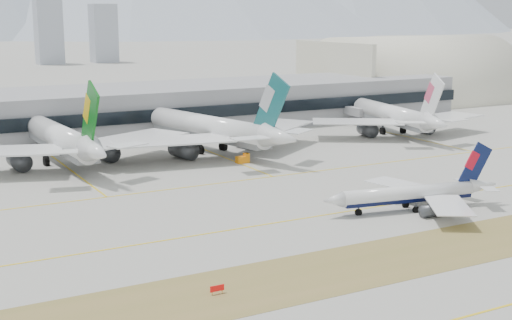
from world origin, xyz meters
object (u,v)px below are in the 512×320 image
taxiing_airliner (414,194)px  widebody_cathay (214,130)px  hangar (411,101)px  widebody_china_air (395,117)px  terminal (96,112)px  widebody_eva (62,140)px

taxiing_airliner → widebody_cathay: widebody_cathay is taller
taxiing_airliner → hangar: size_ratio=0.44×
widebody_china_air → hangar: 96.37m
widebody_china_air → widebody_cathay: bearing=100.6°
terminal → taxiing_airliner: bearing=-76.4°
widebody_eva → terminal: 50.47m
taxiing_airliner → terminal: (-30.34, 125.24, 4.22)m
terminal → hangar: bearing=7.4°
hangar → terminal: bearing=-172.6°
widebody_cathay → terminal: bearing=10.0°
widebody_china_air → terminal: bearing=71.1°
widebody_cathay → terminal: size_ratio=0.25×
terminal → hangar: hangar is taller
widebody_eva → widebody_china_air: 110.09m
taxiing_airliner → hangar: 191.27m
widebody_cathay → widebody_china_air: 67.18m
widebody_eva → hangar: (176.82, 65.45, -6.49)m
widebody_eva → terminal: size_ratio=0.25×
taxiing_airliner → hangar: hangar is taller
widebody_eva → widebody_cathay: widebody_cathay is taller
taxiing_airliner → widebody_cathay: bearing=-72.8°
taxiing_airliner → widebody_cathay: 76.54m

